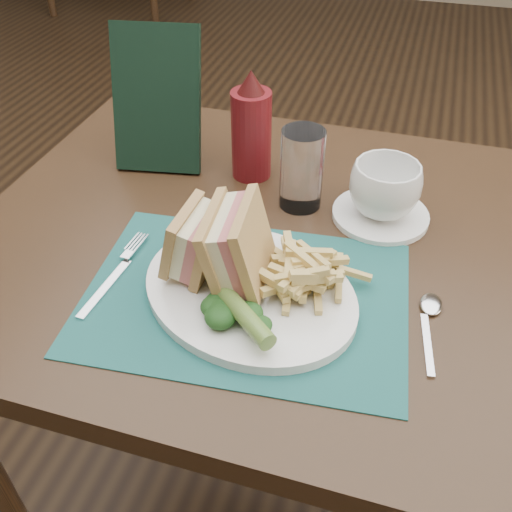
{
  "coord_description": "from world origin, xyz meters",
  "views": [
    {
      "loc": [
        0.18,
        -1.16,
        1.28
      ],
      "look_at": [
        0.02,
        -0.61,
        0.8
      ],
      "focal_mm": 40.0,
      "sensor_mm": 36.0,
      "label": 1
    }
  ],
  "objects_px": {
    "table_main": "(263,385)",
    "sandwich_half_a": "(182,238)",
    "plate": "(250,292)",
    "sandwich_half_b": "(221,243)",
    "coffee_cup": "(385,189)",
    "ketchup_bottle": "(251,125)",
    "placemat": "(246,296)",
    "saucer": "(380,215)",
    "drinking_glass": "(302,169)",
    "check_presenter": "(157,100)"
  },
  "relations": [
    {
      "from": "sandwich_half_a",
      "to": "drinking_glass",
      "type": "distance_m",
      "value": 0.24
    },
    {
      "from": "placemat",
      "to": "ketchup_bottle",
      "type": "xyz_separation_m",
      "value": [
        -0.08,
        0.3,
        0.09
      ]
    },
    {
      "from": "drinking_glass",
      "to": "ketchup_bottle",
      "type": "height_order",
      "value": "ketchup_bottle"
    },
    {
      "from": "table_main",
      "to": "drinking_glass",
      "type": "bearing_deg",
      "value": 70.14
    },
    {
      "from": "coffee_cup",
      "to": "drinking_glass",
      "type": "xyz_separation_m",
      "value": [
        -0.13,
        0.0,
        0.01
      ]
    },
    {
      "from": "sandwich_half_b",
      "to": "check_presenter",
      "type": "height_order",
      "value": "check_presenter"
    },
    {
      "from": "sandwich_half_b",
      "to": "coffee_cup",
      "type": "bearing_deg",
      "value": 45.01
    },
    {
      "from": "placemat",
      "to": "ketchup_bottle",
      "type": "bearing_deg",
      "value": 105.48
    },
    {
      "from": "sandwich_half_b",
      "to": "drinking_glass",
      "type": "relative_size",
      "value": 0.9
    },
    {
      "from": "table_main",
      "to": "drinking_glass",
      "type": "xyz_separation_m",
      "value": [
        0.03,
        0.09,
        0.44
      ]
    },
    {
      "from": "sandwich_half_b",
      "to": "saucer",
      "type": "relative_size",
      "value": 0.78
    },
    {
      "from": "plate",
      "to": "saucer",
      "type": "bearing_deg",
      "value": 80.11
    },
    {
      "from": "table_main",
      "to": "ketchup_bottle",
      "type": "height_order",
      "value": "ketchup_bottle"
    },
    {
      "from": "coffee_cup",
      "to": "ketchup_bottle",
      "type": "xyz_separation_m",
      "value": [
        -0.23,
        0.07,
        0.04
      ]
    },
    {
      "from": "placemat",
      "to": "check_presenter",
      "type": "xyz_separation_m",
      "value": [
        -0.25,
        0.29,
        0.12
      ]
    },
    {
      "from": "sandwich_half_a",
      "to": "saucer",
      "type": "xyz_separation_m",
      "value": [
        0.24,
        0.21,
        -0.06
      ]
    },
    {
      "from": "sandwich_half_a",
      "to": "drinking_glass",
      "type": "relative_size",
      "value": 0.73
    },
    {
      "from": "saucer",
      "to": "check_presenter",
      "type": "height_order",
      "value": "check_presenter"
    },
    {
      "from": "plate",
      "to": "table_main",
      "type": "bearing_deg",
      "value": 119.52
    },
    {
      "from": "drinking_glass",
      "to": "check_presenter",
      "type": "height_order",
      "value": "check_presenter"
    },
    {
      "from": "plate",
      "to": "drinking_glass",
      "type": "height_order",
      "value": "drinking_glass"
    },
    {
      "from": "drinking_glass",
      "to": "ketchup_bottle",
      "type": "bearing_deg",
      "value": 147.53
    },
    {
      "from": "placemat",
      "to": "sandwich_half_a",
      "type": "height_order",
      "value": "sandwich_half_a"
    },
    {
      "from": "table_main",
      "to": "sandwich_half_a",
      "type": "xyz_separation_m",
      "value": [
        -0.08,
        -0.12,
        0.44
      ]
    },
    {
      "from": "ketchup_bottle",
      "to": "coffee_cup",
      "type": "bearing_deg",
      "value": -15.75
    },
    {
      "from": "table_main",
      "to": "saucer",
      "type": "bearing_deg",
      "value": 28.75
    },
    {
      "from": "sandwich_half_b",
      "to": "saucer",
      "type": "height_order",
      "value": "sandwich_half_b"
    },
    {
      "from": "ketchup_bottle",
      "to": "check_presenter",
      "type": "height_order",
      "value": "check_presenter"
    },
    {
      "from": "plate",
      "to": "saucer",
      "type": "relative_size",
      "value": 2.0
    },
    {
      "from": "plate",
      "to": "sandwich_half_b",
      "type": "bearing_deg",
      "value": -171.91
    },
    {
      "from": "saucer",
      "to": "coffee_cup",
      "type": "xyz_separation_m",
      "value": [
        0.0,
        0.0,
        0.05
      ]
    },
    {
      "from": "sandwich_half_a",
      "to": "ketchup_bottle",
      "type": "height_order",
      "value": "ketchup_bottle"
    },
    {
      "from": "coffee_cup",
      "to": "check_presenter",
      "type": "relative_size",
      "value": 0.45
    },
    {
      "from": "plate",
      "to": "placemat",
      "type": "bearing_deg",
      "value": -138.48
    },
    {
      "from": "table_main",
      "to": "placemat",
      "type": "bearing_deg",
      "value": -84.74
    },
    {
      "from": "coffee_cup",
      "to": "placemat",
      "type": "bearing_deg",
      "value": -122.75
    },
    {
      "from": "placemat",
      "to": "sandwich_half_a",
      "type": "bearing_deg",
      "value": 168.72
    },
    {
      "from": "sandwich_half_a",
      "to": "drinking_glass",
      "type": "bearing_deg",
      "value": 63.57
    },
    {
      "from": "saucer",
      "to": "drinking_glass",
      "type": "distance_m",
      "value": 0.14
    },
    {
      "from": "ketchup_bottle",
      "to": "sandwich_half_b",
      "type": "bearing_deg",
      "value": -80.61
    },
    {
      "from": "placemat",
      "to": "sandwich_half_a",
      "type": "xyz_separation_m",
      "value": [
        -0.09,
        0.02,
        0.06
      ]
    },
    {
      "from": "plate",
      "to": "saucer",
      "type": "height_order",
      "value": "plate"
    },
    {
      "from": "table_main",
      "to": "ketchup_bottle",
      "type": "xyz_separation_m",
      "value": [
        -0.07,
        0.15,
        0.47
      ]
    },
    {
      "from": "sandwich_half_b",
      "to": "check_presenter",
      "type": "bearing_deg",
      "value": 121.86
    },
    {
      "from": "plate",
      "to": "drinking_glass",
      "type": "xyz_separation_m",
      "value": [
        0.01,
        0.23,
        0.06
      ]
    },
    {
      "from": "placemat",
      "to": "sandwich_half_b",
      "type": "xyz_separation_m",
      "value": [
        -0.03,
        0.01,
        0.07
      ]
    },
    {
      "from": "table_main",
      "to": "check_presenter",
      "type": "relative_size",
      "value": 3.73
    },
    {
      "from": "sandwich_half_a",
      "to": "check_presenter",
      "type": "height_order",
      "value": "check_presenter"
    },
    {
      "from": "sandwich_half_b",
      "to": "ketchup_bottle",
      "type": "bearing_deg",
      "value": 94.35
    },
    {
      "from": "saucer",
      "to": "coffee_cup",
      "type": "distance_m",
      "value": 0.05
    }
  ]
}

